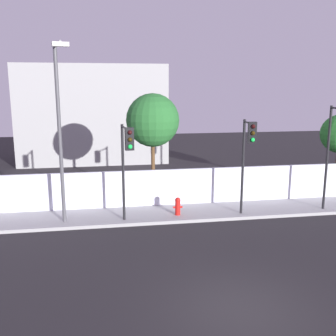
{
  "coord_description": "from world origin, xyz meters",
  "views": [
    {
      "loc": [
        -3.54,
        -9.19,
        6.03
      ],
      "look_at": [
        -0.92,
        6.5,
        2.67
      ],
      "focal_mm": 41.67,
      "sensor_mm": 36.0,
      "label": 1
    }
  ],
  "objects_px": {
    "fire_hydrant": "(178,205)",
    "roadside_tree_leftmost": "(153,121)",
    "traffic_light_left": "(126,153)",
    "street_lamp_curbside": "(60,122)",
    "traffic_light_right": "(248,148)"
  },
  "relations": [
    {
      "from": "fire_hydrant",
      "to": "roadside_tree_leftmost",
      "type": "bearing_deg",
      "value": 107.39
    },
    {
      "from": "traffic_light_left",
      "to": "street_lamp_curbside",
      "type": "relative_size",
      "value": 0.57
    },
    {
      "from": "traffic_light_right",
      "to": "roadside_tree_leftmost",
      "type": "height_order",
      "value": "roadside_tree_leftmost"
    },
    {
      "from": "street_lamp_curbside",
      "to": "traffic_light_left",
      "type": "bearing_deg",
      "value": -15.96
    },
    {
      "from": "fire_hydrant",
      "to": "roadside_tree_leftmost",
      "type": "distance_m",
      "value": 4.6
    },
    {
      "from": "street_lamp_curbside",
      "to": "roadside_tree_leftmost",
      "type": "distance_m",
      "value": 5.15
    },
    {
      "from": "traffic_light_left",
      "to": "fire_hydrant",
      "type": "height_order",
      "value": "traffic_light_left"
    },
    {
      "from": "street_lamp_curbside",
      "to": "fire_hydrant",
      "type": "bearing_deg",
      "value": 3.49
    },
    {
      "from": "street_lamp_curbside",
      "to": "fire_hydrant",
      "type": "xyz_separation_m",
      "value": [
        5.06,
        0.31,
        -3.96
      ]
    },
    {
      "from": "traffic_light_right",
      "to": "roadside_tree_leftmost",
      "type": "xyz_separation_m",
      "value": [
        -3.73,
        3.54,
        0.93
      ]
    },
    {
      "from": "traffic_light_left",
      "to": "fire_hydrant",
      "type": "distance_m",
      "value": 3.76
    },
    {
      "from": "traffic_light_left",
      "to": "traffic_light_right",
      "type": "distance_m",
      "value": 5.3
    },
    {
      "from": "street_lamp_curbside",
      "to": "fire_hydrant",
      "type": "height_order",
      "value": "street_lamp_curbside"
    },
    {
      "from": "traffic_light_left",
      "to": "roadside_tree_leftmost",
      "type": "bearing_deg",
      "value": 66.83
    },
    {
      "from": "traffic_light_right",
      "to": "street_lamp_curbside",
      "type": "relative_size",
      "value": 0.59
    }
  ]
}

